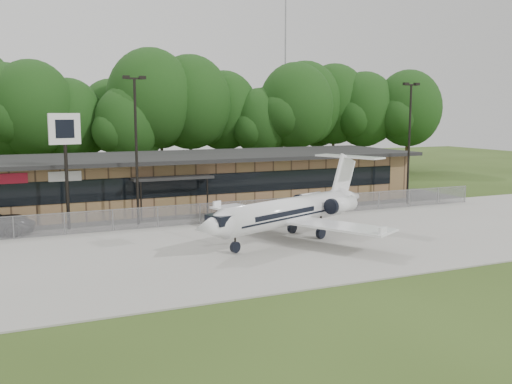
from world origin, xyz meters
name	(u,v)px	position (x,y,z in m)	size (l,w,h in m)	color
ground	(321,281)	(0.00, 0.00, 0.00)	(160.00, 160.00, 0.00)	#304217
apron	(253,244)	(0.00, 8.00, 0.04)	(64.00, 18.00, 0.08)	#9E9B93
parking_lot	(194,213)	(0.00, 19.50, 0.03)	(50.00, 9.00, 0.06)	#383835
terminal	(178,180)	(0.00, 23.94, 2.18)	(41.00, 11.65, 4.30)	brown
fence	(214,213)	(0.00, 15.00, 0.78)	(46.00, 0.04, 1.52)	gray
treeline	(133,115)	(0.00, 42.00, 7.50)	(72.00, 12.00, 15.00)	#143912
radio_mast	(285,77)	(22.00, 48.00, 12.50)	(0.20, 0.20, 25.00)	gray
light_pole_mid	(136,139)	(-5.00, 16.50, 5.98)	(1.55, 0.30, 10.23)	black
light_pole_right	(410,134)	(18.00, 16.50, 5.98)	(1.55, 0.30, 10.23)	black
business_jet	(293,212)	(2.67, 8.08, 1.79)	(14.56, 13.00, 5.01)	white
pole_sign	(65,141)	(-9.58, 16.80, 5.93)	(2.04, 0.55, 7.75)	black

